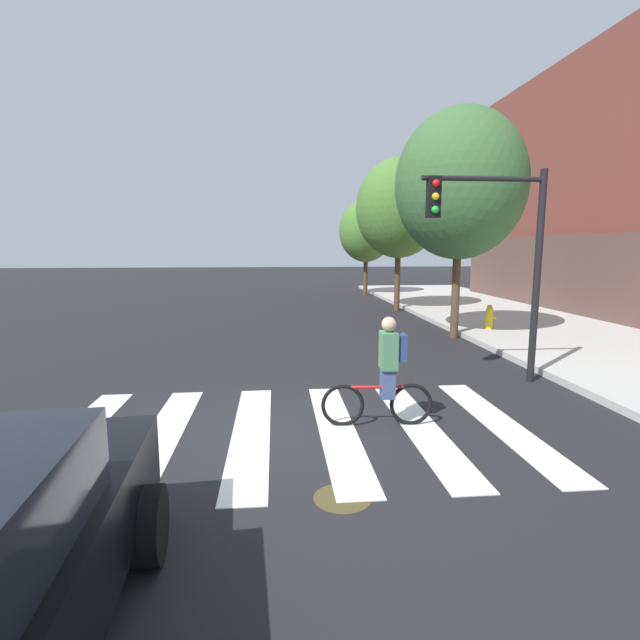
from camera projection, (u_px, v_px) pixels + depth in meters
ground_plane at (286, 432)px, 7.07m from camera, size 120.00×120.00×0.00m
crosswalk_stripes at (294, 431)px, 7.09m from camera, size 6.94×4.13×0.01m
manhole_cover at (342, 498)px, 5.20m from camera, size 0.64×0.64×0.01m
cyclist at (386, 372)px, 7.20m from camera, size 1.71×0.37×1.69m
traffic_light_near at (499, 240)px, 9.21m from camera, size 2.47×0.28×4.20m
fire_hydrant at (489, 317)px, 15.01m from camera, size 0.33×0.22×0.78m
street_tree_near at (460, 185)px, 13.74m from camera, size 3.75×3.75×6.67m
street_tree_mid at (399, 208)px, 19.88m from camera, size 3.60×3.60×6.40m
street_tree_far at (366, 231)px, 26.48m from camera, size 3.02×3.02×5.37m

